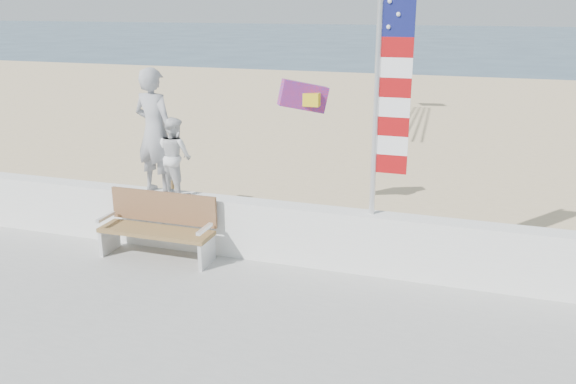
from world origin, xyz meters
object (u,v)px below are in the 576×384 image
at_px(bench, 159,225).
at_px(flag, 387,80).
at_px(adult, 155,131).
at_px(child, 175,156).

xyz_separation_m(bench, flag, (3.35, 0.45, 2.30)).
bearing_deg(adult, flag, -168.13).
bearing_deg(bench, adult, 116.86).
distance_m(bench, flag, 4.09).
bearing_deg(child, flag, -155.03).
xyz_separation_m(adult, child, (0.32, 0.00, -0.37)).
distance_m(adult, child, 0.49).
height_order(child, bench, child).
xyz_separation_m(adult, bench, (0.23, -0.45, -1.38)).
bearing_deg(bench, flag, 7.72).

